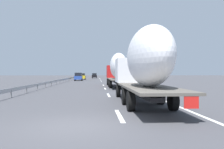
% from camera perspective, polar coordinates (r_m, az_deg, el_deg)
% --- Properties ---
extents(ground_plane, '(260.00, 260.00, 0.00)m').
position_cam_1_polar(ground_plane, '(48.63, -4.65, -1.89)').
color(ground_plane, '#424247').
extents(lane_stripe_0, '(3.20, 0.20, 0.01)m').
position_cam_1_polar(lane_stripe_0, '(10.81, 1.81, -9.97)').
color(lane_stripe_0, white).
rests_on(lane_stripe_0, ground_plane).
extents(lane_stripe_1, '(3.20, 0.20, 0.01)m').
position_cam_1_polar(lane_stripe_1, '(20.46, -0.84, -5.06)').
color(lane_stripe_1, white).
rests_on(lane_stripe_1, ground_plane).
extents(lane_stripe_2, '(3.20, 0.20, 0.01)m').
position_cam_1_polar(lane_stripe_2, '(28.92, -1.69, -3.45)').
color(lane_stripe_2, white).
rests_on(lane_stripe_2, ground_plane).
extents(lane_stripe_3, '(3.20, 0.20, 0.01)m').
position_cam_1_polar(lane_stripe_3, '(36.74, -2.13, -2.63)').
color(lane_stripe_3, white).
rests_on(lane_stripe_3, ground_plane).
extents(lane_stripe_4, '(3.20, 0.20, 0.01)m').
position_cam_1_polar(lane_stripe_4, '(53.26, -2.63, -1.69)').
color(lane_stripe_4, white).
rests_on(lane_stripe_4, ground_plane).
extents(lane_stripe_5, '(3.20, 0.20, 0.01)m').
position_cam_1_polar(lane_stripe_5, '(60.87, -2.77, -1.43)').
color(lane_stripe_5, white).
rests_on(lane_stripe_5, ground_plane).
extents(lane_stripe_6, '(3.20, 0.20, 0.01)m').
position_cam_1_polar(lane_stripe_6, '(70.86, -2.91, -1.17)').
color(lane_stripe_6, white).
rests_on(lane_stripe_6, ground_plane).
extents(lane_stripe_7, '(3.20, 0.20, 0.01)m').
position_cam_1_polar(lane_stripe_7, '(81.18, -3.01, -0.97)').
color(lane_stripe_7, white).
rests_on(lane_stripe_7, ground_plane).
extents(lane_stripe_8, '(3.20, 0.20, 0.01)m').
position_cam_1_polar(lane_stripe_8, '(85.89, -3.05, -0.89)').
color(lane_stripe_8, white).
rests_on(lane_stripe_8, ground_plane).
extents(edge_line_right, '(110.00, 0.20, 0.01)m').
position_cam_1_polar(edge_line_right, '(53.83, 1.30, -1.66)').
color(edge_line_right, white).
rests_on(edge_line_right, ground_plane).
extents(truck_lead, '(13.39, 2.55, 4.53)m').
position_cam_1_polar(truck_lead, '(31.75, 1.38, 1.44)').
color(truck_lead, '#B21919').
rests_on(truck_lead, ground_plane).
extents(truck_trailing, '(12.74, 2.55, 4.48)m').
position_cam_1_polar(truck_trailing, '(14.16, 7.80, 2.68)').
color(truck_trailing, silver).
rests_on(truck_trailing, ground_plane).
extents(car_black_suv, '(4.48, 1.83, 1.82)m').
position_cam_1_polar(car_black_suv, '(85.28, -4.32, -0.28)').
color(car_black_suv, black).
rests_on(car_black_suv, ground_plane).
extents(car_blue_sedan, '(4.74, 1.83, 1.99)m').
position_cam_1_polar(car_blue_sedan, '(59.24, -8.21, -0.53)').
color(car_blue_sedan, '#28479E').
rests_on(car_blue_sedan, ground_plane).
extents(car_yellow_coupe, '(4.39, 1.89, 1.82)m').
position_cam_1_polar(car_yellow_coupe, '(68.29, -7.29, -0.46)').
color(car_yellow_coupe, gold).
rests_on(car_yellow_coupe, ground_plane).
extents(road_sign, '(0.10, 0.90, 3.45)m').
position_cam_1_polar(road_sign, '(52.32, 2.77, 0.87)').
color(road_sign, gray).
rests_on(road_sign, ground_plane).
extents(tree_0, '(2.97, 2.97, 5.79)m').
position_cam_1_polar(tree_0, '(56.78, 7.90, 2.29)').
color(tree_0, '#472D19').
rests_on(tree_0, ground_plane).
extents(tree_1, '(3.08, 3.08, 7.35)m').
position_cam_1_polar(tree_1, '(75.19, 5.12, 2.31)').
color(tree_1, '#472D19').
rests_on(tree_1, ground_plane).
extents(tree_2, '(3.86, 3.86, 7.02)m').
position_cam_1_polar(tree_2, '(86.08, 3.89, 1.98)').
color(tree_2, '#472D19').
rests_on(tree_2, ground_plane).
extents(guardrail_median, '(94.00, 0.10, 0.76)m').
position_cam_1_polar(guardrail_median, '(52.05, -11.21, -1.11)').
color(guardrail_median, '#9EA0A5').
rests_on(guardrail_median, ground_plane).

